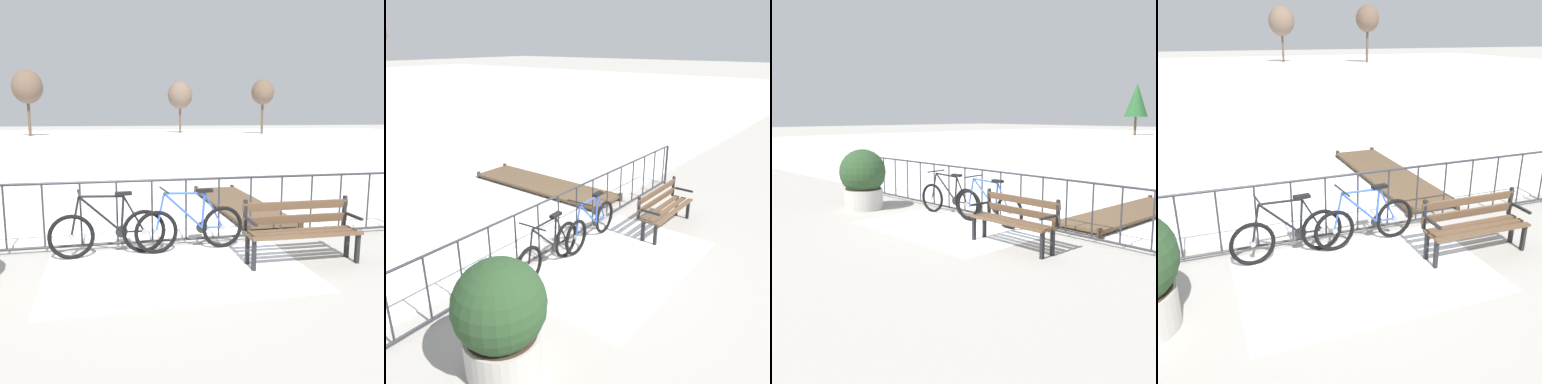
{
  "view_description": "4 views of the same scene",
  "coord_description": "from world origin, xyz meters",
  "views": [
    {
      "loc": [
        -0.78,
        -6.53,
        2.04
      ],
      "look_at": [
        0.64,
        0.02,
        0.84
      ],
      "focal_mm": 40.2,
      "sensor_mm": 36.0,
      "label": 1
    },
    {
      "loc": [
        -4.98,
        -4.24,
        3.61
      ],
      "look_at": [
        0.72,
        0.1,
        0.87
      ],
      "focal_mm": 36.75,
      "sensor_mm": 36.0,
      "label": 2
    },
    {
      "loc": [
        6.95,
        -7.02,
        2.21
      ],
      "look_at": [
        0.21,
        -0.73,
        0.68
      ],
      "focal_mm": 43.51,
      "sensor_mm": 36.0,
      "label": 3
    },
    {
      "loc": [
        -1.77,
        -5.81,
        3.12
      ],
      "look_at": [
        0.55,
        0.38,
        0.6
      ],
      "focal_mm": 39.24,
      "sensor_mm": 36.0,
      "label": 4
    }
  ],
  "objects": [
    {
      "name": "planter_with_shrub",
      "position": [
        -2.63,
        -1.35,
        0.73
      ],
      "size": [
        1.08,
        1.08,
        1.42
      ],
      "color": "#ADA8A0",
      "rests_on": "ground"
    },
    {
      "name": "ground_plane",
      "position": [
        0.0,
        0.0,
        0.0
      ],
      "size": [
        160.0,
        160.0,
        0.0
      ],
      "primitive_type": "plane",
      "color": "#9E9991"
    },
    {
      "name": "bicycle_near_railing",
      "position": [
        0.53,
        -0.35,
        0.37
      ],
      "size": [
        1.71,
        0.52,
        0.97
      ],
      "color": "black",
      "rests_on": "ground"
    },
    {
      "name": "railing_fence",
      "position": [
        0.0,
        0.0,
        0.56
      ],
      "size": [
        9.06,
        0.06,
        1.07
      ],
      "color": "#2D2D33",
      "rests_on": "ground"
    },
    {
      "name": "park_bench",
      "position": [
        1.94,
        -1.16,
        0.51
      ],
      "size": [
        1.6,
        0.49,
        0.89
      ],
      "color": "brown",
      "rests_on": "ground"
    },
    {
      "name": "wooden_dock",
      "position": [
        2.18,
        2.33,
        0.12
      ],
      "size": [
        1.1,
        4.17,
        0.2
      ],
      "color": "brown",
      "rests_on": "ground"
    },
    {
      "name": "bicycle_second",
      "position": [
        -0.68,
        -0.35,
        0.37
      ],
      "size": [
        1.71,
        0.52,
        0.97
      ],
      "color": "black",
      "rests_on": "ground"
    },
    {
      "name": "snow_patch",
      "position": [
        0.19,
        -1.2,
        0.0
      ],
      "size": [
        3.45,
        2.16,
        0.01
      ],
      "primitive_type": "cube",
      "color": "white",
      "rests_on": "ground"
    }
  ]
}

